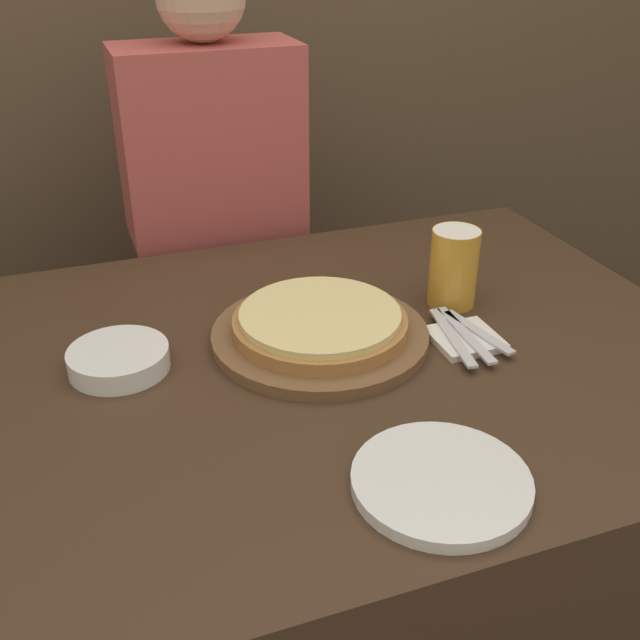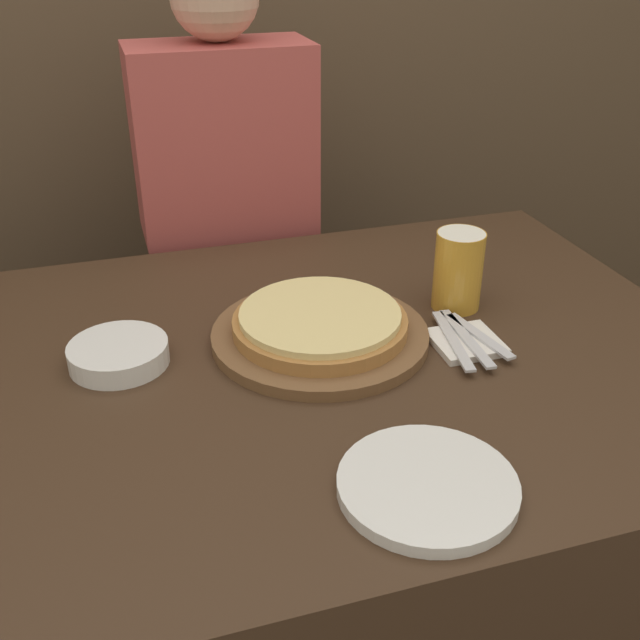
{
  "view_description": "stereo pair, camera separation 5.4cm",
  "coord_description": "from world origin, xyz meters",
  "px_view_note": "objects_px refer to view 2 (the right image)",
  "views": [
    {
      "loc": [
        -0.33,
        -0.99,
        1.41
      ],
      "look_at": [
        0.05,
        0.04,
        0.8
      ],
      "focal_mm": 42.0,
      "sensor_mm": 36.0,
      "label": 1
    },
    {
      "loc": [
        -0.27,
        -1.01,
        1.41
      ],
      "look_at": [
        0.05,
        0.04,
        0.8
      ],
      "focal_mm": 42.0,
      "sensor_mm": 36.0,
      "label": 2
    }
  ],
  "objects_px": {
    "dinner_knife": "(466,338)",
    "diner_person": "(231,259)",
    "side_bowl": "(119,354)",
    "fork": "(453,340)",
    "spoon": "(480,336)",
    "beer_glass": "(458,267)",
    "dinner_plate": "(427,486)",
    "pizza_on_board": "(320,328)"
  },
  "relations": [
    {
      "from": "dinner_knife",
      "to": "diner_person",
      "type": "bearing_deg",
      "value": 111.69
    },
    {
      "from": "side_bowl",
      "to": "diner_person",
      "type": "xyz_separation_m",
      "value": [
        0.29,
        0.57,
        -0.12
      ]
    },
    {
      "from": "dinner_knife",
      "to": "diner_person",
      "type": "height_order",
      "value": "diner_person"
    },
    {
      "from": "fork",
      "to": "spoon",
      "type": "bearing_deg",
      "value": -0.0
    },
    {
      "from": "spoon",
      "to": "beer_glass",
      "type": "bearing_deg",
      "value": 81.19
    },
    {
      "from": "spoon",
      "to": "diner_person",
      "type": "distance_m",
      "value": 0.76
    },
    {
      "from": "diner_person",
      "to": "fork",
      "type": "bearing_deg",
      "value": -70.14
    },
    {
      "from": "fork",
      "to": "dinner_plate",
      "type": "bearing_deg",
      "value": -120.88
    },
    {
      "from": "side_bowl",
      "to": "dinner_knife",
      "type": "relative_size",
      "value": 0.82
    },
    {
      "from": "fork",
      "to": "dinner_knife",
      "type": "bearing_deg",
      "value": -0.0
    },
    {
      "from": "dinner_plate",
      "to": "fork",
      "type": "relative_size",
      "value": 1.18
    },
    {
      "from": "pizza_on_board",
      "to": "dinner_knife",
      "type": "xyz_separation_m",
      "value": [
        0.23,
        -0.09,
        -0.01
      ]
    },
    {
      "from": "dinner_plate",
      "to": "diner_person",
      "type": "height_order",
      "value": "diner_person"
    },
    {
      "from": "beer_glass",
      "to": "spoon",
      "type": "height_order",
      "value": "beer_glass"
    },
    {
      "from": "diner_person",
      "to": "side_bowl",
      "type": "bearing_deg",
      "value": -116.83
    },
    {
      "from": "beer_glass",
      "to": "diner_person",
      "type": "bearing_deg",
      "value": 120.03
    },
    {
      "from": "spoon",
      "to": "diner_person",
      "type": "xyz_separation_m",
      "value": [
        -0.3,
        0.69,
        -0.11
      ]
    },
    {
      "from": "side_bowl",
      "to": "diner_person",
      "type": "distance_m",
      "value": 0.65
    },
    {
      "from": "beer_glass",
      "to": "spoon",
      "type": "xyz_separation_m",
      "value": [
        -0.02,
        -0.13,
        -0.06
      ]
    },
    {
      "from": "pizza_on_board",
      "to": "spoon",
      "type": "xyz_separation_m",
      "value": [
        0.26,
        -0.09,
        -0.01
      ]
    },
    {
      "from": "beer_glass",
      "to": "diner_person",
      "type": "relative_size",
      "value": 0.11
    },
    {
      "from": "dinner_plate",
      "to": "dinner_knife",
      "type": "xyz_separation_m",
      "value": [
        0.21,
        0.31,
        0.01
      ]
    },
    {
      "from": "beer_glass",
      "to": "side_bowl",
      "type": "distance_m",
      "value": 0.61
    },
    {
      "from": "spoon",
      "to": "diner_person",
      "type": "relative_size",
      "value": 0.12
    },
    {
      "from": "spoon",
      "to": "side_bowl",
      "type": "bearing_deg",
      "value": 169.08
    },
    {
      "from": "pizza_on_board",
      "to": "dinner_plate",
      "type": "xyz_separation_m",
      "value": [
        0.02,
        -0.4,
        -0.02
      ]
    },
    {
      "from": "side_bowl",
      "to": "dinner_knife",
      "type": "xyz_separation_m",
      "value": [
        0.56,
        -0.11,
        -0.0
      ]
    },
    {
      "from": "beer_glass",
      "to": "spoon",
      "type": "relative_size",
      "value": 0.87
    },
    {
      "from": "dinner_plate",
      "to": "dinner_knife",
      "type": "relative_size",
      "value": 1.18
    },
    {
      "from": "diner_person",
      "to": "dinner_knife",
      "type": "bearing_deg",
      "value": -68.31
    },
    {
      "from": "pizza_on_board",
      "to": "side_bowl",
      "type": "relative_size",
      "value": 2.3
    },
    {
      "from": "pizza_on_board",
      "to": "dinner_plate",
      "type": "bearing_deg",
      "value": -87.27
    },
    {
      "from": "fork",
      "to": "dinner_knife",
      "type": "xyz_separation_m",
      "value": [
        0.03,
        -0.0,
        0.0
      ]
    },
    {
      "from": "diner_person",
      "to": "pizza_on_board",
      "type": "bearing_deg",
      "value": -85.95
    },
    {
      "from": "beer_glass",
      "to": "spoon",
      "type": "bearing_deg",
      "value": -98.81
    },
    {
      "from": "beer_glass",
      "to": "dinner_plate",
      "type": "relative_size",
      "value": 0.63
    },
    {
      "from": "beer_glass",
      "to": "fork",
      "type": "distance_m",
      "value": 0.17
    },
    {
      "from": "dinner_plate",
      "to": "side_bowl",
      "type": "height_order",
      "value": "side_bowl"
    },
    {
      "from": "dinner_plate",
      "to": "spoon",
      "type": "distance_m",
      "value": 0.39
    },
    {
      "from": "fork",
      "to": "dinner_knife",
      "type": "relative_size",
      "value": 1.0
    },
    {
      "from": "fork",
      "to": "diner_person",
      "type": "height_order",
      "value": "diner_person"
    },
    {
      "from": "dinner_knife",
      "to": "spoon",
      "type": "height_order",
      "value": "same"
    }
  ]
}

